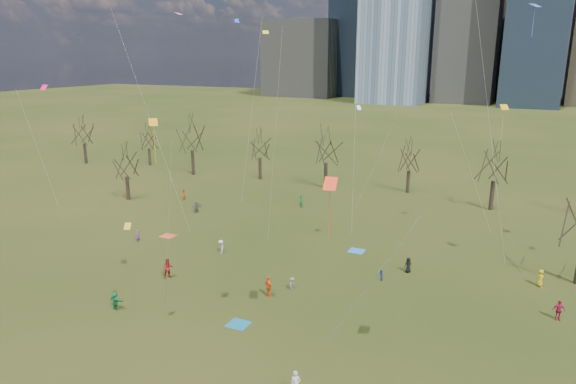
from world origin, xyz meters
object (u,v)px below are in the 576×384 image
at_px(blanket_teal, 238,324).
at_px(person_4, 269,287).
at_px(blanket_crimson, 168,236).
at_px(person_2, 168,268).
at_px(blanket_navy, 357,251).
at_px(person_1, 296,384).

distance_m(blanket_teal, person_4, 5.23).
bearing_deg(person_4, blanket_teal, 124.30).
bearing_deg(blanket_teal, person_4, 90.61).
height_order(blanket_crimson, person_2, person_2).
xyz_separation_m(blanket_teal, blanket_navy, (3.38, 18.45, 0.00)).
height_order(person_2, person_4, person_2).
xyz_separation_m(blanket_teal, person_4, (-0.05, 5.15, 0.92)).
bearing_deg(blanket_teal, blanket_navy, 79.61).
bearing_deg(blanket_navy, blanket_teal, -100.39).
relative_size(blanket_navy, person_2, 0.83).
bearing_deg(blanket_crimson, blanket_navy, 13.22).
distance_m(blanket_teal, person_2, 11.17).
xyz_separation_m(blanket_crimson, person_4, (17.38, -8.41, 0.92)).
height_order(blanket_teal, person_1, person_1).
height_order(blanket_crimson, person_1, person_1).
height_order(blanket_navy, blanket_crimson, same).
relative_size(blanket_teal, person_2, 0.83).
distance_m(blanket_teal, person_1, 9.53).
relative_size(blanket_teal, blanket_crimson, 1.00).
distance_m(person_1, person_4, 13.32).
bearing_deg(blanket_crimson, blanket_teal, -37.89).
xyz_separation_m(blanket_navy, blanket_crimson, (-20.82, -4.89, 0.00)).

